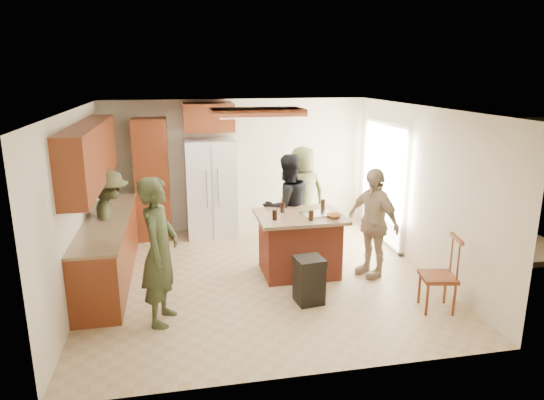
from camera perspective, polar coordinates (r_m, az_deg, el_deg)
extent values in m
plane|color=tan|center=(7.38, -1.38, -9.04)|extent=(5.00, 5.00, 0.00)
plane|color=white|center=(6.77, -1.51, 10.71)|extent=(5.00, 5.00, 0.00)
plane|color=beige|center=(9.38, -4.08, 4.14)|extent=(5.00, 0.00, 5.00)
plane|color=beige|center=(4.64, 3.92, -7.15)|extent=(5.00, 0.00, 5.00)
plane|color=beige|center=(7.00, -22.03, -0.62)|extent=(0.00, 5.00, 5.00)
plane|color=beige|center=(7.78, 17.01, 1.29)|extent=(0.00, 5.00, 5.00)
cube|color=white|center=(8.86, 13.19, 1.82)|extent=(0.02, 1.60, 2.10)
cube|color=white|center=(8.85, 13.07, 1.82)|extent=(0.08, 1.72, 2.10)
cube|color=maroon|center=(6.97, -1.79, 10.33)|extent=(1.30, 0.70, 0.10)
cube|color=white|center=(6.97, -1.79, 9.84)|extent=(1.10, 0.50, 0.02)
cube|color=olive|center=(9.87, 20.90, -4.10)|extent=(3.00, 3.00, 0.10)
cube|color=#593319|center=(10.47, 22.97, 2.71)|extent=(1.40, 1.60, 2.00)
imported|color=#353C23|center=(5.97, -13.08, -5.93)|extent=(0.64, 0.77, 1.82)
imported|color=black|center=(7.86, 1.80, -0.81)|extent=(0.95, 0.73, 1.73)
imported|color=#3D4226|center=(8.74, 3.60, 0.74)|extent=(0.88, 0.61, 1.72)
imported|color=tan|center=(7.34, 11.75, -2.61)|extent=(0.84, 1.08, 1.65)
imported|color=#35361F|center=(7.68, -18.43, -2.51)|extent=(0.66, 1.10, 1.59)
cube|color=maroon|center=(7.57, -18.67, -5.64)|extent=(0.60, 3.00, 0.88)
cube|color=#846B4C|center=(7.43, -18.96, -2.31)|extent=(0.64, 3.00, 0.04)
cube|color=maroon|center=(7.23, -20.59, 5.05)|extent=(0.35, 3.00, 0.85)
cube|color=maroon|center=(9.06, -13.91, 2.38)|extent=(0.60, 0.60, 2.20)
cube|color=maroon|center=(8.91, -7.50, 9.65)|extent=(0.90, 0.60, 0.50)
cube|color=white|center=(9.03, -7.19, 1.37)|extent=(0.90, 0.72, 1.80)
cube|color=gray|center=(8.68, -7.01, 0.82)|extent=(0.01, 0.01, 1.71)
cylinder|color=silver|center=(8.63, -7.67, 1.33)|extent=(0.02, 0.02, 0.70)
cylinder|color=silver|center=(8.64, -6.35, 1.39)|extent=(0.02, 0.02, 0.70)
cube|color=#983C27|center=(7.38, 3.21, -5.38)|extent=(1.10, 0.85, 0.88)
cube|color=#80624A|center=(7.23, 3.27, -1.92)|extent=(1.28, 1.03, 0.05)
cube|color=silver|center=(7.24, 5.29, -1.65)|extent=(0.49, 0.40, 0.02)
imported|color=brown|center=(7.11, 7.29, -1.87)|extent=(0.25, 0.25, 0.05)
cylinder|color=black|center=(6.94, 0.33, -1.75)|extent=(0.07, 0.07, 0.15)
cylinder|color=black|center=(7.31, 1.26, -0.89)|extent=(0.07, 0.07, 0.15)
cylinder|color=black|center=(7.54, 6.03, -0.48)|extent=(0.07, 0.07, 0.15)
cylinder|color=black|center=(6.93, 4.63, -1.83)|extent=(0.07, 0.07, 0.15)
cube|color=black|center=(6.54, 4.38, -9.71)|extent=(0.38, 0.38, 0.55)
cube|color=black|center=(6.41, 4.43, -7.15)|extent=(0.40, 0.40, 0.08)
cube|color=maroon|center=(6.61, 18.94, -8.57)|extent=(0.50, 0.50, 0.05)
cylinder|color=maroon|center=(6.51, 17.79, -11.08)|extent=(0.04, 0.04, 0.44)
cylinder|color=maroon|center=(6.61, 20.65, -10.91)|extent=(0.04, 0.04, 0.44)
cylinder|color=maroon|center=(6.80, 16.96, -9.85)|extent=(0.04, 0.04, 0.44)
cylinder|color=maroon|center=(6.90, 19.70, -9.71)|extent=(0.04, 0.04, 0.44)
cube|color=maroon|center=(6.50, 20.92, -4.26)|extent=(0.12, 0.40, 0.05)
cylinder|color=maroon|center=(6.47, 21.07, -6.70)|extent=(0.03, 0.03, 0.50)
cylinder|color=maroon|center=(6.68, 20.38, -5.96)|extent=(0.03, 0.03, 0.50)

